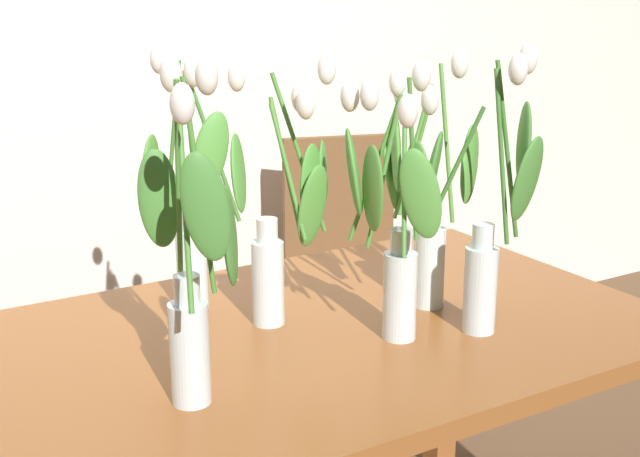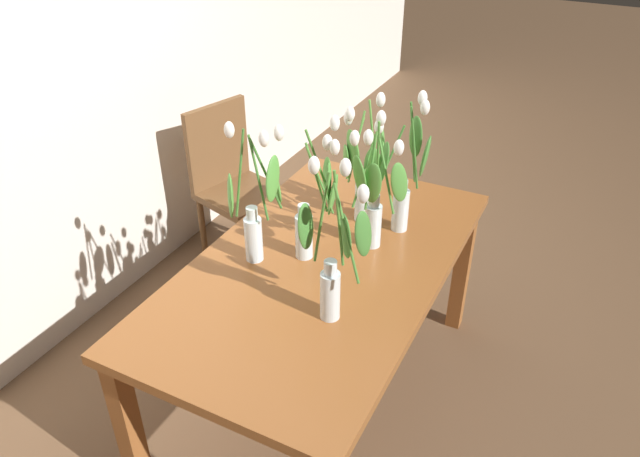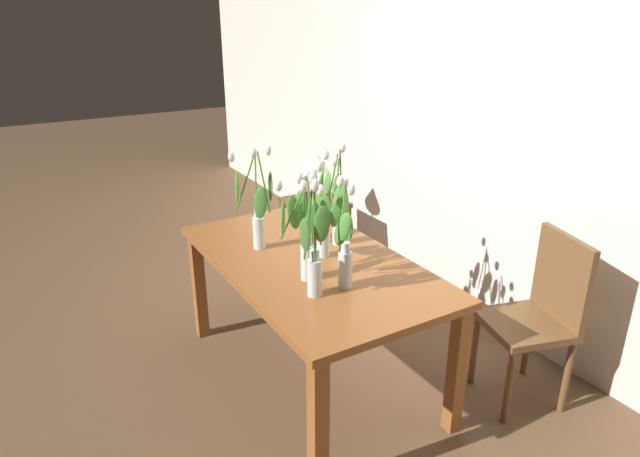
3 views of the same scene
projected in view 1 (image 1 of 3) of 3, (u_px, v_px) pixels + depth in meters
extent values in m
cube|color=silver|center=(79.00, 12.00, 2.69)|extent=(9.00, 0.10, 2.70)
cube|color=brown|center=(286.00, 345.00, 1.73)|extent=(1.60, 0.90, 0.04)
cube|color=brown|center=(443.00, 361.00, 2.52)|extent=(0.07, 0.07, 0.70)
cylinder|color=silver|center=(192.00, 270.00, 1.85)|extent=(0.07, 0.07, 0.18)
cylinder|color=silver|center=(190.00, 219.00, 1.81)|extent=(0.04, 0.04, 0.05)
cylinder|color=silver|center=(193.00, 283.00, 1.85)|extent=(0.06, 0.06, 0.11)
cylinder|color=#3D752D|center=(173.00, 142.00, 1.78)|extent=(0.04, 0.05, 0.34)
ellipsoid|color=white|center=(158.00, 59.00, 1.74)|extent=(0.04, 0.04, 0.06)
ellipsoid|color=#4C8E38|center=(150.00, 174.00, 1.78)|extent=(0.08, 0.07, 0.18)
cylinder|color=#3D752D|center=(215.00, 152.00, 1.76)|extent=(0.08, 0.08, 0.30)
ellipsoid|color=white|center=(237.00, 77.00, 1.70)|extent=(0.04, 0.04, 0.06)
ellipsoid|color=#4C8E38|center=(238.00, 173.00, 1.79)|extent=(0.07, 0.10, 0.18)
cylinder|color=#3D752D|center=(192.00, 150.00, 1.73)|extent=(0.02, 0.08, 0.32)
ellipsoid|color=white|center=(193.00, 72.00, 1.66)|extent=(0.04, 0.04, 0.06)
ellipsoid|color=#4C8E38|center=(210.00, 153.00, 1.71)|extent=(0.12, 0.04, 0.18)
cylinder|color=silver|center=(270.00, 283.00, 1.76)|extent=(0.07, 0.07, 0.18)
cylinder|color=silver|center=(269.00, 230.00, 1.73)|extent=(0.04, 0.04, 0.05)
cylinder|color=silver|center=(270.00, 296.00, 1.77)|extent=(0.06, 0.06, 0.11)
cylinder|color=#478433|center=(299.00, 153.00, 1.68)|extent=(0.09, 0.08, 0.32)
ellipsoid|color=white|center=(326.00, 69.00, 1.62)|extent=(0.04, 0.04, 0.06)
ellipsoid|color=#4C8E38|center=(321.00, 180.00, 1.72)|extent=(0.06, 0.07, 0.17)
cylinder|color=#478433|center=(286.00, 168.00, 1.67)|extent=(0.04, 0.08, 0.28)
ellipsoid|color=white|center=(301.00, 97.00, 1.61)|extent=(0.04, 0.04, 0.06)
ellipsoid|color=#4C8E38|center=(311.00, 186.00, 1.68)|extent=(0.08, 0.05, 0.17)
cylinder|color=#478433|center=(288.00, 171.00, 1.65)|extent=(0.03, 0.10, 0.26)
ellipsoid|color=white|center=(306.00, 104.00, 1.58)|extent=(0.04, 0.04, 0.06)
ellipsoid|color=#4C8E38|center=(313.00, 206.00, 1.66)|extent=(0.09, 0.06, 0.18)
cylinder|color=silver|center=(480.00, 290.00, 1.72)|extent=(0.07, 0.07, 0.18)
cylinder|color=silver|center=(483.00, 236.00, 1.69)|extent=(0.04, 0.04, 0.05)
cylinder|color=silver|center=(479.00, 304.00, 1.73)|extent=(0.06, 0.06, 0.11)
cylinder|color=#3D752D|center=(455.00, 170.00, 1.67)|extent=(0.08, 0.08, 0.26)
ellipsoid|color=white|center=(430.00, 100.00, 1.64)|extent=(0.04, 0.04, 0.06)
ellipsoid|color=#427F33|center=(432.00, 173.00, 1.65)|extent=(0.09, 0.08, 0.17)
cylinder|color=#3D752D|center=(507.00, 151.00, 1.65)|extent=(0.06, 0.04, 0.35)
ellipsoid|color=white|center=(528.00, 59.00, 1.60)|extent=(0.04, 0.04, 0.06)
ellipsoid|color=#427F33|center=(524.00, 144.00, 1.67)|extent=(0.06, 0.08, 0.17)
cylinder|color=#3D752D|center=(502.00, 158.00, 1.62)|extent=(0.02, 0.06, 0.34)
ellipsoid|color=white|center=(518.00, 69.00, 1.56)|extent=(0.04, 0.04, 0.06)
ellipsoid|color=#427F33|center=(527.00, 179.00, 1.62)|extent=(0.10, 0.05, 0.18)
cylinder|color=silver|center=(400.00, 296.00, 1.69)|extent=(0.07, 0.07, 0.18)
cylinder|color=silver|center=(401.00, 241.00, 1.66)|extent=(0.04, 0.04, 0.05)
cylinder|color=silver|center=(399.00, 310.00, 1.70)|extent=(0.06, 0.06, 0.11)
cylinder|color=#478433|center=(384.00, 172.00, 1.60)|extent=(0.08, 0.01, 0.29)
ellipsoid|color=white|center=(370.00, 95.00, 1.54)|extent=(0.04, 0.04, 0.06)
ellipsoid|color=#4C8E38|center=(373.00, 189.00, 1.56)|extent=(0.04, 0.08, 0.18)
cylinder|color=#478433|center=(374.00, 172.00, 1.62)|extent=(0.09, 0.05, 0.28)
ellipsoid|color=white|center=(350.00, 96.00, 1.57)|extent=(0.04, 0.04, 0.06)
ellipsoid|color=#4C8E38|center=(354.00, 173.00, 1.59)|extent=(0.07, 0.10, 0.18)
cylinder|color=#478433|center=(404.00, 182.00, 1.55)|extent=(0.07, 0.10, 0.26)
ellipsoid|color=white|center=(408.00, 111.00, 1.45)|extent=(0.04, 0.04, 0.06)
ellipsoid|color=#4C8E38|center=(421.00, 194.00, 1.51)|extent=(0.10, 0.08, 0.18)
cylinder|color=#478433|center=(413.00, 161.00, 1.63)|extent=(0.04, 0.01, 0.32)
ellipsoid|color=white|center=(421.00, 76.00, 1.59)|extent=(0.04, 0.04, 0.06)
ellipsoid|color=#4C8E38|center=(416.00, 181.00, 1.69)|extent=(0.04, 0.08, 0.17)
cylinder|color=silver|center=(429.00, 267.00, 1.86)|extent=(0.07, 0.07, 0.18)
cylinder|color=silver|center=(431.00, 217.00, 1.83)|extent=(0.04, 0.04, 0.05)
cylinder|color=silver|center=(429.00, 280.00, 1.87)|extent=(0.06, 0.06, 0.11)
cylinder|color=#56933D|center=(415.00, 157.00, 1.81)|extent=(0.05, 0.06, 0.26)
ellipsoid|color=white|center=(402.00, 94.00, 1.78)|extent=(0.04, 0.04, 0.06)
ellipsoid|color=#4C8E38|center=(392.00, 176.00, 1.81)|extent=(0.11, 0.07, 0.18)
cylinder|color=#56933D|center=(413.00, 152.00, 1.79)|extent=(0.07, 0.04, 0.29)
ellipsoid|color=white|center=(398.00, 82.00, 1.75)|extent=(0.04, 0.04, 0.06)
ellipsoid|color=#4C8E38|center=(395.00, 151.00, 1.76)|extent=(0.07, 0.11, 0.18)
cylinder|color=#56933D|center=(447.00, 144.00, 1.77)|extent=(0.03, 0.05, 0.33)
ellipsoid|color=white|center=(460.00, 64.00, 1.71)|extent=(0.04, 0.04, 0.06)
ellipsoid|color=#4C8E38|center=(470.00, 164.00, 1.78)|extent=(0.11, 0.07, 0.18)
cylinder|color=silver|center=(190.00, 354.00, 1.42)|extent=(0.07, 0.07, 0.18)
cylinder|color=silver|center=(187.00, 290.00, 1.39)|extent=(0.04, 0.04, 0.05)
cylinder|color=silver|center=(191.00, 370.00, 1.43)|extent=(0.06, 0.06, 0.11)
cylinder|color=#478433|center=(185.00, 206.00, 1.28)|extent=(0.04, 0.11, 0.31)
ellipsoid|color=white|center=(182.00, 104.00, 1.18)|extent=(0.04, 0.04, 0.06)
ellipsoid|color=#427F33|center=(206.00, 207.00, 1.25)|extent=(0.10, 0.05, 0.18)
cylinder|color=#478433|center=(179.00, 184.00, 1.38)|extent=(0.02, 0.07, 0.35)
ellipsoid|color=white|center=(171.00, 74.00, 1.36)|extent=(0.04, 0.04, 0.06)
ellipsoid|color=#427F33|center=(159.00, 199.00, 1.42)|extent=(0.08, 0.04, 0.17)
cylinder|color=#478433|center=(199.00, 188.00, 1.34)|extent=(0.04, 0.03, 0.35)
ellipsoid|color=white|center=(207.00, 76.00, 1.29)|extent=(0.04, 0.04, 0.06)
ellipsoid|color=#427F33|center=(230.00, 237.00, 1.39)|extent=(0.06, 0.08, 0.17)
cube|color=brown|center=(353.00, 284.00, 2.88)|extent=(0.49, 0.49, 0.04)
cylinder|color=brown|center=(416.00, 362.00, 2.82)|extent=(0.04, 0.04, 0.43)
cylinder|color=brown|center=(318.00, 374.00, 2.74)|extent=(0.04, 0.04, 0.43)
cylinder|color=brown|center=(383.00, 325.00, 3.14)|extent=(0.04, 0.04, 0.43)
cylinder|color=brown|center=(294.00, 334.00, 3.06)|extent=(0.04, 0.04, 0.43)
cube|color=brown|center=(339.00, 201.00, 2.97)|extent=(0.39, 0.14, 0.46)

